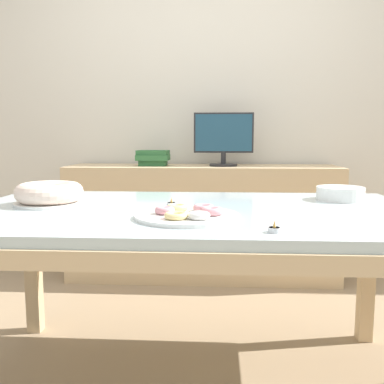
{
  "coord_description": "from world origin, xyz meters",
  "views": [
    {
      "loc": [
        0.1,
        -1.67,
        1.04
      ],
      "look_at": [
        0.0,
        0.05,
        0.81
      ],
      "focal_mm": 40.0,
      "sensor_mm": 36.0,
      "label": 1
    }
  ],
  "objects_px": {
    "tealight_near_cakes": "(171,204)",
    "tealight_left_edge": "(274,229)",
    "book_stack": "(153,158)",
    "pastry_platter": "(189,214)",
    "computer_monitor": "(224,139)",
    "plate_stack": "(340,193)",
    "cake_chocolate_round": "(49,194)"
  },
  "relations": [
    {
      "from": "tealight_near_cakes",
      "to": "tealight_left_edge",
      "type": "relative_size",
      "value": 1.0
    },
    {
      "from": "book_stack",
      "to": "pastry_platter",
      "type": "distance_m",
      "value": 1.64
    },
    {
      "from": "pastry_platter",
      "to": "tealight_near_cakes",
      "type": "xyz_separation_m",
      "value": [
        -0.09,
        0.25,
        -0.0
      ]
    },
    {
      "from": "computer_monitor",
      "to": "tealight_near_cakes",
      "type": "height_order",
      "value": "computer_monitor"
    },
    {
      "from": "computer_monitor",
      "to": "plate_stack",
      "type": "height_order",
      "value": "computer_monitor"
    },
    {
      "from": "computer_monitor",
      "to": "plate_stack",
      "type": "xyz_separation_m",
      "value": [
        0.51,
        -1.13,
        -0.23
      ]
    },
    {
      "from": "cake_chocolate_round",
      "to": "plate_stack",
      "type": "bearing_deg",
      "value": 9.14
    },
    {
      "from": "tealight_near_cakes",
      "to": "tealight_left_edge",
      "type": "height_order",
      "value": "same"
    },
    {
      "from": "pastry_platter",
      "to": "tealight_left_edge",
      "type": "distance_m",
      "value": 0.34
    },
    {
      "from": "tealight_left_edge",
      "to": "book_stack",
      "type": "bearing_deg",
      "value": 109.37
    },
    {
      "from": "pastry_platter",
      "to": "plate_stack",
      "type": "bearing_deg",
      "value": 35.42
    },
    {
      "from": "book_stack",
      "to": "plate_stack",
      "type": "relative_size",
      "value": 1.11
    },
    {
      "from": "book_stack",
      "to": "cake_chocolate_round",
      "type": "height_order",
      "value": "book_stack"
    },
    {
      "from": "computer_monitor",
      "to": "pastry_platter",
      "type": "bearing_deg",
      "value": -95.09
    },
    {
      "from": "computer_monitor",
      "to": "tealight_near_cakes",
      "type": "relative_size",
      "value": 10.6
    },
    {
      "from": "computer_monitor",
      "to": "plate_stack",
      "type": "relative_size",
      "value": 2.02
    },
    {
      "from": "plate_stack",
      "to": "tealight_near_cakes",
      "type": "bearing_deg",
      "value": -163.86
    },
    {
      "from": "pastry_platter",
      "to": "computer_monitor",
      "type": "bearing_deg",
      "value": 84.91
    },
    {
      "from": "plate_stack",
      "to": "tealight_near_cakes",
      "type": "xyz_separation_m",
      "value": [
        -0.74,
        -0.21,
        -0.02
      ]
    },
    {
      "from": "computer_monitor",
      "to": "book_stack",
      "type": "bearing_deg",
      "value": 179.84
    },
    {
      "from": "computer_monitor",
      "to": "pastry_platter",
      "type": "relative_size",
      "value": 1.15
    },
    {
      "from": "cake_chocolate_round",
      "to": "pastry_platter",
      "type": "distance_m",
      "value": 0.66
    },
    {
      "from": "cake_chocolate_round",
      "to": "tealight_left_edge",
      "type": "height_order",
      "value": "cake_chocolate_round"
    },
    {
      "from": "plate_stack",
      "to": "tealight_left_edge",
      "type": "height_order",
      "value": "plate_stack"
    },
    {
      "from": "pastry_platter",
      "to": "plate_stack",
      "type": "distance_m",
      "value": 0.8
    },
    {
      "from": "computer_monitor",
      "to": "tealight_left_edge",
      "type": "relative_size",
      "value": 10.6
    },
    {
      "from": "pastry_platter",
      "to": "tealight_left_edge",
      "type": "xyz_separation_m",
      "value": [
        0.27,
        -0.21,
        -0.0
      ]
    },
    {
      "from": "plate_stack",
      "to": "pastry_platter",
      "type": "bearing_deg",
      "value": -144.58
    },
    {
      "from": "plate_stack",
      "to": "tealight_left_edge",
      "type": "bearing_deg",
      "value": -119.53
    },
    {
      "from": "cake_chocolate_round",
      "to": "computer_monitor",
      "type": "bearing_deg",
      "value": 60.8
    },
    {
      "from": "tealight_left_edge",
      "to": "cake_chocolate_round",
      "type": "bearing_deg",
      "value": 151.64
    },
    {
      "from": "computer_monitor",
      "to": "pastry_platter",
      "type": "xyz_separation_m",
      "value": [
        -0.14,
        -1.6,
        -0.25
      ]
    }
  ]
}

